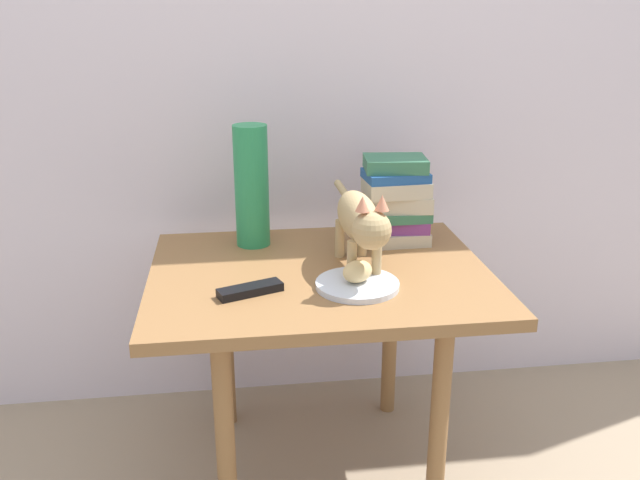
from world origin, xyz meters
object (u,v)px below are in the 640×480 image
at_px(plate, 357,285).
at_px(cat, 360,220).
at_px(tv_remote, 250,290).
at_px(side_table, 320,298).
at_px(book_stack, 396,201).
at_px(bread_roll, 357,271).
at_px(green_vase, 252,186).

relative_size(plate, cat, 0.41).
bearing_deg(cat, tv_remote, -159.06).
relative_size(side_table, book_stack, 3.54).
bearing_deg(bread_roll, cat, 76.68).
relative_size(side_table, green_vase, 2.55).
relative_size(bread_roll, green_vase, 0.24).
height_order(side_table, book_stack, book_stack).
distance_m(cat, green_vase, 0.34).
bearing_deg(tv_remote, bread_roll, -18.96).
bearing_deg(cat, side_table, 170.52).
bearing_deg(green_vase, book_stack, -4.32).
bearing_deg(side_table, book_stack, 38.17).
height_order(side_table, plate, plate).
distance_m(plate, green_vase, 0.43).
bearing_deg(plate, book_stack, 61.60).
bearing_deg(bread_roll, plate, -98.27).
xyz_separation_m(cat, book_stack, (0.14, 0.20, -0.02)).
relative_size(bread_roll, tv_remote, 0.53).
height_order(book_stack, green_vase, green_vase).
bearing_deg(side_table, green_vase, 126.04).
distance_m(bread_roll, book_stack, 0.35).
relative_size(book_stack, green_vase, 0.72).
bearing_deg(green_vase, tv_remote, -93.52).
xyz_separation_m(side_table, cat, (0.10, -0.02, 0.21)).
height_order(green_vase, tv_remote, green_vase).
distance_m(book_stack, tv_remote, 0.52).
xyz_separation_m(cat, tv_remote, (-0.27, -0.10, -0.12)).
bearing_deg(bread_roll, book_stack, 61.38).
distance_m(plate, book_stack, 0.36).
xyz_separation_m(bread_roll, book_stack, (0.16, 0.30, 0.08)).
xyz_separation_m(side_table, bread_roll, (0.07, -0.11, 0.11)).
bearing_deg(cat, plate, -103.13).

